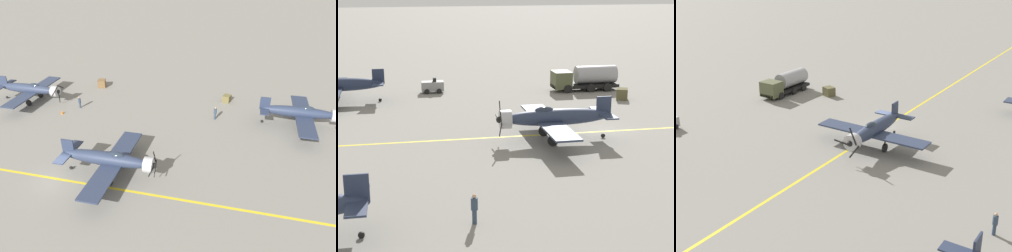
{
  "view_description": "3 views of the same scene",
  "coord_description": "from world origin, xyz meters",
  "views": [
    {
      "loc": [
        22.83,
        17.12,
        20.66
      ],
      "look_at": [
        -7.11,
        9.64,
        3.62
      ],
      "focal_mm": 35.0,
      "sensor_mm": 36.0,
      "label": 1
    },
    {
      "loc": [
        -45.85,
        17.62,
        13.71
      ],
      "look_at": [
        -4.58,
        9.52,
        2.25
      ],
      "focal_mm": 60.0,
      "sensor_mm": 36.0,
      "label": 2
    },
    {
      "loc": [
        -23.56,
        43.43,
        19.35
      ],
      "look_at": [
        -0.37,
        8.28,
        3.11
      ],
      "focal_mm": 50.0,
      "sensor_mm": 36.0,
      "label": 3
    }
  ],
  "objects": [
    {
      "name": "ground_crew_inspecting",
      "position": [
        -16.84,
        13.74,
        0.98
      ],
      "size": [
        0.39,
        0.39,
        1.8
      ],
      "color": "#334256",
      "rests_on": "ground"
    },
    {
      "name": "supply_crate_outboard",
      "position": [
        12.26,
        -7.09,
        0.62
      ],
      "size": [
        1.84,
        1.7,
        1.23
      ],
      "primitive_type": "cube",
      "rotation": [
        0.0,
        0.0,
        -0.4
      ],
      "color": "brown",
      "rests_on": "ground"
    },
    {
      "name": "fuel_tanker",
      "position": [
        17.87,
        -4.56,
        1.51
      ],
      "size": [
        2.67,
        8.0,
        2.98
      ],
      "color": "black",
      "rests_on": "ground"
    },
    {
      "name": "airplane_mid_center",
      "position": [
        -1.84,
        5.0,
        2.01
      ],
      "size": [
        12.0,
        9.98,
        3.67
      ],
      "rotation": [
        0.0,
        0.0,
        -0.26
      ],
      "color": "#2B354F",
      "rests_on": "ground"
    },
    {
      "name": "taxiway_stripe",
      "position": [
        0.0,
        0.0,
        0.0
      ],
      "size": [
        0.3,
        160.0,
        0.01
      ],
      "primitive_type": "cube",
      "color": "yellow",
      "rests_on": "ground"
    },
    {
      "name": "ground_plane",
      "position": [
        0.0,
        0.0,
        0.0
      ],
      "size": [
        400.0,
        400.0,
        0.0
      ],
      "primitive_type": "plane",
      "color": "gray"
    }
  ]
}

